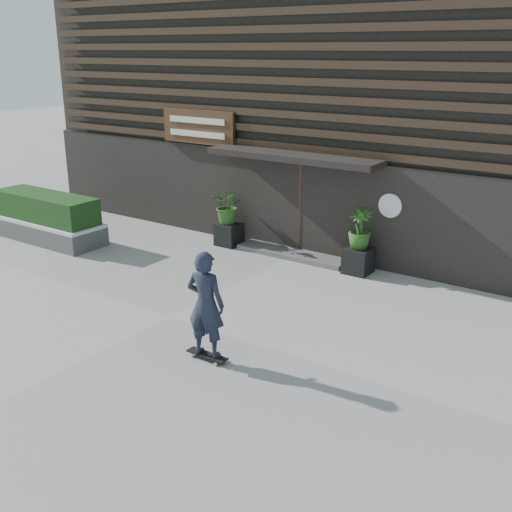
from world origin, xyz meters
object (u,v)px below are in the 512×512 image
Objects in this scene: skateboarder at (206,305)px; planter_pot_left at (229,234)px; raised_bed at (49,231)px; planter_pot_right at (358,261)px.

planter_pot_left is at bearing 123.93° from skateboarder.
skateboarder reaches higher than raised_bed.
skateboarder is (3.59, -5.33, 0.71)m from planter_pot_left.
raised_bed is 1.81× the size of skateboarder.
skateboarder is at bearing -92.28° from planter_pot_right.
planter_pot_left is 3.80m from planter_pot_right.
planter_pot_left reaches higher than raised_bed.
raised_bed is (-8.17, -2.46, -0.05)m from planter_pot_right.
raised_bed is at bearing -163.21° from planter_pot_right.
planter_pot_right is (3.80, 0.00, 0.00)m from planter_pot_left.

